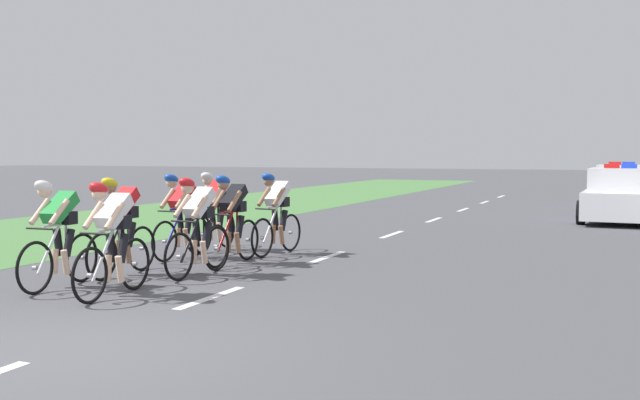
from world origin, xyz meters
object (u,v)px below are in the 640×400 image
cyclist_third (121,225)px  cyclist_seventh (214,210)px  cyclist_fourth (197,225)px  police_car_second (621,188)px  cyclist_lead (58,233)px  cyclist_eighth (276,213)px  cyclist_second (112,238)px  cyclist_sixth (232,218)px  police_car_nearest (620,197)px  cyclist_fifth (181,215)px

cyclist_third → cyclist_seventh: 3.09m
cyclist_fourth → police_car_second: size_ratio=0.39×
cyclist_lead → cyclist_eighth: 4.43m
cyclist_second → cyclist_eighth: same height
cyclist_sixth → cyclist_fourth: bearing=-84.8°
cyclist_fourth → police_car_second: police_car_second is taller
cyclist_seventh → cyclist_eighth: (1.36, -0.03, 0.00)m
cyclist_second → cyclist_seventh: (-1.15, 4.46, 0.00)m
cyclist_seventh → cyclist_lead: bearing=-89.2°
cyclist_third → cyclist_sixth: same height
police_car_second → cyclist_sixth: bearing=-110.0°
cyclist_seventh → police_car_second: (7.21, 15.17, -0.11)m
cyclist_seventh → cyclist_eighth: size_ratio=1.00×
police_car_nearest → police_car_second: size_ratio=1.01×
cyclist_lead → cyclist_fourth: size_ratio=1.00×
cyclist_second → cyclist_eighth: 4.43m
cyclist_third → cyclist_eighth: (1.15, 3.04, 0.00)m
cyclist_second → cyclist_fourth: size_ratio=1.00×
cyclist_lead → cyclist_eighth: (1.30, 4.23, 0.00)m
cyclist_lead → police_car_second: 20.71m
cyclist_third → cyclist_eighth: 3.25m
cyclist_fourth → cyclist_sixth: (-0.11, 1.25, 0.00)m
cyclist_fourth → cyclist_fifth: size_ratio=1.00×
cyclist_fourth → police_car_nearest: bearing=64.1°
cyclist_fourth → cyclist_seventh: bearing=116.3°
cyclist_eighth → police_car_second: size_ratio=0.39×
police_car_second → police_car_nearest: bearing=-90.0°
cyclist_fourth → cyclist_second: bearing=-94.8°
cyclist_eighth → police_car_nearest: police_car_nearest is taller
cyclist_second → cyclist_sixth: size_ratio=1.00×
cyclist_second → cyclist_fourth: same height
cyclist_second → cyclist_seventh: 4.60m
cyclist_third → police_car_nearest: 14.43m
cyclist_seventh → cyclist_fifth: bearing=-89.6°
cyclist_lead → cyclist_fifth: 3.11m
cyclist_fourth → cyclist_fifth: bearing=131.2°
cyclist_third → cyclist_sixth: size_ratio=1.00×
cyclist_fourth → cyclist_sixth: same height
police_car_second → cyclist_third: bearing=-111.0°
cyclist_fourth → cyclist_eighth: size_ratio=1.00×
cyclist_sixth → police_car_nearest: police_car_nearest is taller
cyclist_sixth → cyclist_second: bearing=-90.8°
police_car_nearest → cyclist_sixth: bearing=-118.9°
cyclist_second → cyclist_eighth: bearing=87.2°
police_car_second → cyclist_lead: bearing=-110.2°
cyclist_lead → cyclist_second: bearing=-10.0°
cyclist_sixth → cyclist_eighth: 1.36m
cyclist_second → cyclist_third: same height
cyclist_third → cyclist_fourth: 1.18m
cyclist_fifth → police_car_nearest: (7.21, 10.69, -0.11)m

